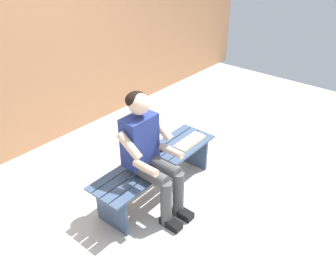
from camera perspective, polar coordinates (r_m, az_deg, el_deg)
bench_near at (r=3.60m, az=-1.84°, el=-5.42°), size 1.55×0.47×0.42m
person_seated at (r=3.22m, az=-3.12°, el=-2.76°), size 0.50×0.69×1.23m
apple at (r=3.66m, az=-1.06°, el=-2.16°), size 0.07×0.07×0.07m
book_open at (r=3.81m, az=3.62°, el=-1.17°), size 0.42×0.17×0.02m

